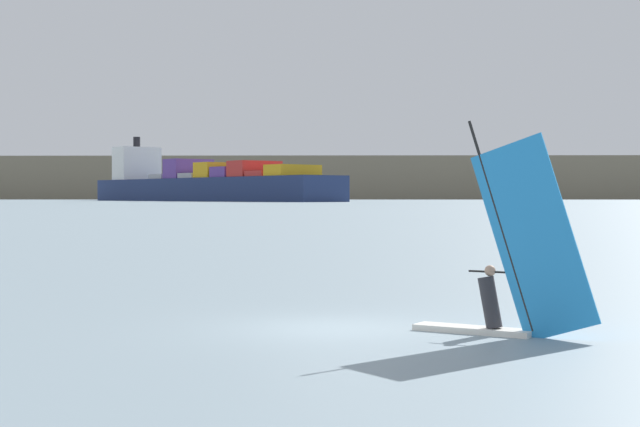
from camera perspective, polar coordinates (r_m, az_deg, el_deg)
The scene contains 4 objects.
ground_plane at distance 20.35m, azimuth 0.89°, elevation -6.70°, with size 4000.00×4000.00×0.00m, color gray.
windsurfer at distance 19.56m, azimuth 10.79°, elevation -3.67°, with size 3.01×2.75×4.35m.
cargo_ship at distance 515.93m, azimuth -6.79°, elevation 1.71°, with size 116.84×186.25×36.97m.
distant_headland at distance 908.81m, azimuth 10.60°, elevation 1.93°, with size 946.76×263.17×34.38m, color #756B56.
Camera 1 is at (-4.10, -19.74, 2.74)m, focal length 54.95 mm.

